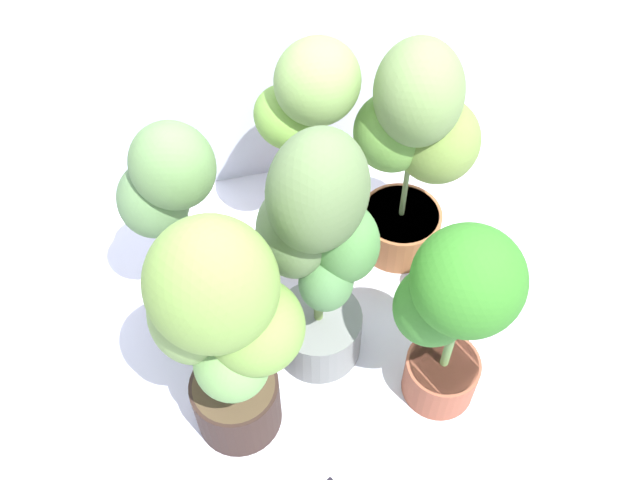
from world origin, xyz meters
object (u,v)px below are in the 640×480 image
object	(u,v)px
potted_plant_front_left	(224,329)
potted_plant_front_right	(453,309)
potted_plant_center	(318,250)
potted_plant_back_center	(312,141)
nutrient_bottle	(442,281)
potted_plant_back_left	(177,218)
potted_plant_back_right	(414,142)

from	to	relation	value
potted_plant_front_left	potted_plant_front_right	size ratio (longest dim) A/B	1.23
potted_plant_front_left	potted_plant_center	world-z (taller)	potted_plant_center
potted_plant_back_center	potted_plant_front_right	world-z (taller)	potted_plant_back_center
potted_plant_front_right	nutrient_bottle	size ratio (longest dim) A/B	2.87
potted_plant_back_left	potted_plant_front_right	bearing A→B (deg)	-35.98
potted_plant_back_center	potted_plant_center	xyz separation A→B (m)	(-0.09, -0.45, 0.06)
potted_plant_back_center	potted_plant_back_left	distance (m)	0.47
potted_plant_front_left	potted_plant_back_right	size ratio (longest dim) A/B	1.05
potted_plant_back_right	potted_plant_back_center	bearing A→B (deg)	157.94
potted_plant_front_left	nutrient_bottle	distance (m)	0.83
nutrient_bottle	potted_plant_center	bearing A→B (deg)	-169.90
potted_plant_front_right	nutrient_bottle	bearing A→B (deg)	67.57
potted_plant_front_left	potted_plant_back_center	bearing A→B (deg)	60.36
potted_plant_front_left	potted_plant_front_right	distance (m)	0.57
potted_plant_back_center	potted_plant_front_left	distance (m)	0.72
potted_plant_back_center	potted_plant_back_left	world-z (taller)	potted_plant_back_center
potted_plant_back_center	potted_plant_back_right	size ratio (longest dim) A/B	0.97
potted_plant_front_left	potted_plant_back_left	world-z (taller)	potted_plant_front_left
potted_plant_front_left	potted_plant_back_left	bearing A→B (deg)	99.57
nutrient_bottle	potted_plant_back_right	bearing A→B (deg)	100.03
potted_plant_center	nutrient_bottle	world-z (taller)	potted_plant_center
potted_plant_back_left	nutrient_bottle	size ratio (longest dim) A/B	3.12
potted_plant_center	nutrient_bottle	distance (m)	0.58
potted_plant_front_left	potted_plant_back_right	world-z (taller)	potted_plant_front_left
potted_plant_back_left	potted_plant_back_center	bearing A→B (deg)	24.53
potted_plant_back_right	nutrient_bottle	bearing A→B (deg)	-79.97
potted_plant_back_right	nutrient_bottle	distance (m)	0.45
potted_plant_back_center	potted_plant_front_right	xyz separation A→B (m)	(0.21, -0.66, -0.00)
potted_plant_center	potted_plant_back_left	bearing A→B (deg)	143.24
potted_plant_back_center	potted_plant_back_right	xyz separation A→B (m)	(0.28, -0.11, 0.04)
potted_plant_back_right	potted_plant_center	world-z (taller)	potted_plant_center
potted_plant_back_right	potted_plant_center	bearing A→B (deg)	-137.76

